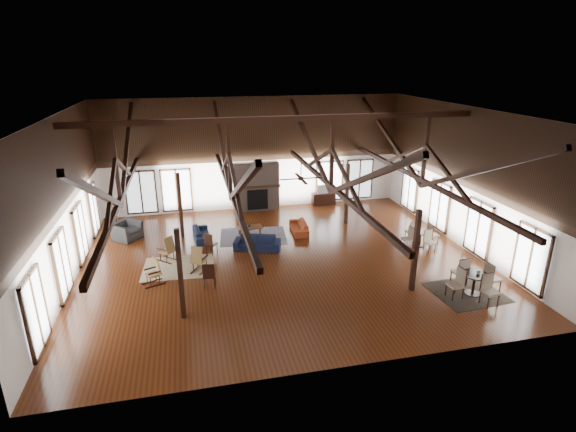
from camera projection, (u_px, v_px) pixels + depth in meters
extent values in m
plane|color=#552811|center=(282.00, 260.00, 18.54)|extent=(16.00, 16.00, 0.00)
cube|color=black|center=(282.00, 112.00, 16.52)|extent=(16.00, 14.00, 0.02)
cube|color=white|center=(255.00, 154.00, 23.96)|extent=(16.00, 0.02, 6.00)
cube|color=white|center=(341.00, 268.00, 11.10)|extent=(16.00, 0.02, 6.00)
cube|color=white|center=(61.00, 204.00, 15.87)|extent=(0.02, 14.00, 6.00)
cube|color=white|center=(465.00, 179.00, 19.20)|extent=(0.02, 14.00, 6.00)
cube|color=black|center=(282.00, 119.00, 16.61)|extent=(15.60, 0.18, 0.22)
cube|color=black|center=(120.00, 199.00, 16.27)|extent=(0.16, 13.70, 0.18)
cube|color=black|center=(116.00, 163.00, 15.81)|extent=(0.14, 0.14, 2.70)
cube|color=black|center=(127.00, 148.00, 19.07)|extent=(0.15, 7.07, 3.12)
cube|color=black|center=(100.00, 194.00, 12.64)|extent=(0.15, 7.07, 3.12)
cube|color=black|center=(231.00, 192.00, 17.10)|extent=(0.16, 13.70, 0.18)
cube|color=black|center=(229.00, 157.00, 16.64)|extent=(0.14, 0.14, 2.70)
cube|color=black|center=(221.00, 144.00, 19.90)|extent=(0.15, 7.07, 3.12)
cube|color=black|center=(241.00, 186.00, 13.47)|extent=(0.15, 7.07, 3.12)
cube|color=black|center=(331.00, 186.00, 17.93)|extent=(0.16, 13.70, 0.18)
cube|color=black|center=(332.00, 153.00, 17.48)|extent=(0.14, 0.14, 2.70)
cube|color=black|center=(308.00, 140.00, 20.73)|extent=(0.15, 7.07, 3.12)
cube|color=black|center=(366.00, 178.00, 14.30)|extent=(0.15, 7.07, 3.12)
cube|color=black|center=(422.00, 180.00, 18.76)|extent=(0.16, 13.70, 0.18)
cube|color=black|center=(426.00, 148.00, 18.31)|extent=(0.14, 0.14, 2.70)
cube|color=black|center=(389.00, 137.00, 21.56)|extent=(0.15, 7.07, 3.12)
cube|color=black|center=(477.00, 171.00, 15.14)|extent=(0.15, 7.07, 3.12)
cube|color=black|center=(180.00, 275.00, 13.98)|extent=(0.16, 0.16, 3.05)
cube|color=black|center=(415.00, 251.00, 15.64)|extent=(0.16, 0.16, 3.05)
cube|color=black|center=(180.00, 206.00, 20.41)|extent=(0.16, 0.16, 3.05)
cube|color=black|center=(347.00, 194.00, 22.07)|extent=(0.16, 0.16, 3.05)
cube|color=#766259|center=(256.00, 186.00, 24.24)|extent=(2.40, 0.62, 2.60)
cube|color=black|center=(258.00, 200.00, 24.16)|extent=(1.10, 0.06, 1.10)
cube|color=black|center=(257.00, 187.00, 23.96)|extent=(2.50, 0.20, 0.12)
cylinder|color=black|center=(301.00, 169.00, 16.36)|extent=(0.04, 0.04, 0.70)
cylinder|color=black|center=(301.00, 179.00, 16.48)|extent=(0.20, 0.20, 0.10)
cube|color=black|center=(313.00, 178.00, 16.57)|extent=(0.70, 0.12, 0.02)
cube|color=black|center=(298.00, 176.00, 16.89)|extent=(0.12, 0.70, 0.02)
cube|color=black|center=(289.00, 179.00, 16.39)|extent=(0.70, 0.12, 0.02)
cube|color=black|center=(304.00, 182.00, 16.07)|extent=(0.12, 0.70, 0.02)
imported|color=#151D3A|center=(257.00, 243.00, 19.48)|extent=(2.14, 1.37, 0.58)
imported|color=#16213D|center=(202.00, 234.00, 20.58)|extent=(1.82, 0.82, 0.52)
imported|color=#A2411F|center=(299.00, 227.00, 21.38)|extent=(1.81, 0.82, 0.51)
cube|color=brown|center=(250.00, 227.00, 20.94)|extent=(1.18, 0.66, 0.06)
cube|color=brown|center=(240.00, 234.00, 20.74)|extent=(0.06, 0.06, 0.37)
cube|color=brown|center=(239.00, 231.00, 21.08)|extent=(0.06, 0.06, 0.37)
cube|color=brown|center=(261.00, 232.00, 20.94)|extent=(0.06, 0.06, 0.37)
cube|color=brown|center=(259.00, 229.00, 21.28)|extent=(0.06, 0.06, 0.37)
imported|color=#B2B2B2|center=(249.00, 225.00, 20.89)|extent=(0.17, 0.17, 0.17)
imported|color=#2B2C2E|center=(126.00, 231.00, 20.56)|extent=(1.55, 1.58, 0.78)
cube|color=black|center=(117.00, 228.00, 21.05)|extent=(0.49, 0.49, 0.65)
cylinder|color=black|center=(116.00, 218.00, 20.88)|extent=(0.08, 0.08, 0.39)
cone|color=beige|center=(115.00, 213.00, 20.79)|extent=(0.35, 0.35, 0.28)
cube|color=olive|center=(166.00, 251.00, 18.35)|extent=(0.65, 0.65, 0.05)
cube|color=olive|center=(170.00, 245.00, 18.13)|extent=(0.46, 0.47, 0.68)
cube|color=black|center=(164.00, 262.00, 18.32)|extent=(0.64, 0.61, 0.05)
cube|color=black|center=(171.00, 258.00, 18.64)|extent=(0.64, 0.61, 0.05)
cube|color=olive|center=(200.00, 261.00, 17.51)|extent=(0.63, 0.62, 0.05)
cube|color=olive|center=(196.00, 255.00, 17.21)|extent=(0.50, 0.39, 0.68)
cube|color=black|center=(196.00, 269.00, 17.69)|extent=(0.46, 0.75, 0.05)
cube|color=black|center=(205.00, 270.00, 17.59)|extent=(0.46, 0.75, 0.05)
cube|color=olive|center=(153.00, 275.00, 16.45)|extent=(0.57, 0.58, 0.05)
cube|color=olive|center=(157.00, 266.00, 16.46)|extent=(0.33, 0.47, 0.64)
cube|color=black|center=(156.00, 285.00, 16.43)|extent=(0.74, 0.36, 0.05)
cube|color=black|center=(152.00, 282.00, 16.71)|extent=(0.74, 0.36, 0.05)
cube|color=black|center=(211.00, 244.00, 18.98)|extent=(0.58, 0.58, 0.05)
cube|color=black|center=(208.00, 240.00, 18.73)|extent=(0.34, 0.29, 0.54)
cylinder|color=black|center=(212.00, 249.00, 19.05)|extent=(0.03, 0.03, 0.44)
cube|color=black|center=(210.00, 276.00, 16.23)|extent=(0.49, 0.49, 0.05)
cube|color=black|center=(208.00, 271.00, 15.96)|extent=(0.42, 0.12, 0.55)
cylinder|color=black|center=(210.00, 281.00, 16.30)|extent=(0.03, 0.03, 0.45)
cylinder|color=black|center=(475.00, 274.00, 15.63)|extent=(0.90, 0.90, 0.04)
cylinder|color=black|center=(474.00, 284.00, 15.76)|extent=(0.10, 0.10, 0.75)
cylinder|color=black|center=(472.00, 293.00, 15.88)|extent=(0.54, 0.54, 0.04)
cylinder|color=black|center=(421.00, 232.00, 19.73)|extent=(0.77, 0.77, 0.04)
cylinder|color=black|center=(420.00, 238.00, 19.84)|extent=(0.10, 0.10, 0.64)
cylinder|color=black|center=(419.00, 245.00, 19.94)|extent=(0.46, 0.46, 0.04)
imported|color=#B2B2B2|center=(478.00, 273.00, 15.60)|extent=(0.18, 0.18, 0.11)
imported|color=#B2B2B2|center=(418.00, 230.00, 19.77)|extent=(0.14, 0.14, 0.11)
cube|color=black|center=(324.00, 199.00, 25.43)|extent=(1.30, 0.49, 0.65)
imported|color=#B2B2B2|center=(324.00, 189.00, 25.23)|extent=(0.90, 0.21, 0.52)
cube|color=tan|center=(179.00, 267.00, 17.89)|extent=(2.89, 2.34, 0.01)
cube|color=#191B46|center=(253.00, 236.00, 20.97)|extent=(3.27, 2.61, 0.01)
cube|color=black|center=(466.00, 292.00, 15.98)|extent=(2.50, 2.31, 0.01)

